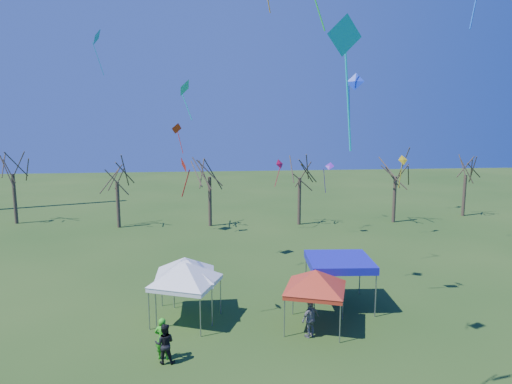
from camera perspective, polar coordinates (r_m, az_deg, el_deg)
ground at (r=20.35m, az=2.14°, el=-19.97°), size 140.00×140.00×0.00m
tree_0 at (r=48.64m, az=-28.28°, el=3.99°), size 3.83×3.83×8.44m
tree_1 at (r=43.21m, az=-17.08°, el=3.25°), size 3.42×3.42×7.54m
tree_2 at (r=42.13m, az=-5.87°, el=4.14°), size 3.71×3.71×8.18m
tree_3 at (r=42.71m, az=5.51°, el=3.93°), size 3.59×3.59×7.91m
tree_4 at (r=45.49m, az=17.12°, el=3.85°), size 3.58×3.58×7.89m
tree_5 at (r=51.18m, az=24.84°, el=3.59°), size 3.39×3.39×7.46m
tent_white_west at (r=22.66m, az=-8.83°, el=-9.17°), size 3.67×3.67×3.50m
tent_white_mid at (r=23.31m, az=-8.91°, el=-8.56°), size 4.02×4.02×3.54m
tent_red at (r=21.95m, az=7.46°, el=-10.10°), size 3.57×3.57×3.34m
tent_blue at (r=24.84m, az=10.37°, el=-8.62°), size 3.55×3.55×2.60m
person_green at (r=20.20m, az=-11.61°, el=-17.50°), size 0.72×0.54×1.80m
person_dark at (r=19.94m, az=-11.36°, el=-18.08°), size 0.85×0.69×1.67m
person_grey at (r=21.74m, az=6.82°, el=-15.45°), size 1.10×0.92×1.76m
kite_5 at (r=13.50m, az=10.93°, el=18.40°), size 1.18×0.63×3.76m
kite_2 at (r=38.93m, az=-19.34°, el=17.82°), size 0.78×1.44×3.52m
kite_12 at (r=40.13m, az=17.89°, el=3.74°), size 0.96×0.60×2.80m
kite_13 at (r=38.19m, az=-9.90°, el=7.79°), size 1.10×1.03×2.54m
kite_11 at (r=30.49m, az=-8.97°, el=12.74°), size 1.11×1.39×2.65m
kite_1 at (r=21.38m, az=-8.94°, el=3.27°), size 0.52×0.86×1.86m
kite_19 at (r=40.26m, az=2.98°, el=3.46°), size 0.96×0.90×2.46m
kite_22 at (r=38.94m, az=9.14°, el=3.07°), size 1.07×1.02×2.70m
kite_17 at (r=23.50m, az=12.26°, el=13.19°), size 0.93×0.73×2.75m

